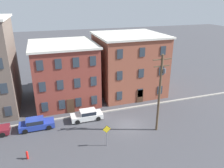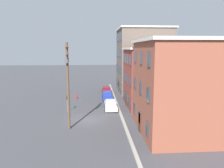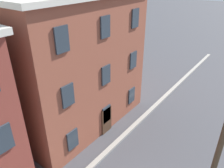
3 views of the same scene
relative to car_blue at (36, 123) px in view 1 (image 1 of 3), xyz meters
The scene contains 9 objects.
ground_plane 12.06m from the car_blue, 14.85° to the right, with size 200.00×200.00×0.00m, color #424247.
kerb_strip 11.74m from the car_blue, ahead, with size 56.00×0.36×0.16m, color #9E998E.
apartment_midblock 10.20m from the car_blue, 58.59° to the left, with size 10.11×10.70×9.48m.
apartment_far 18.60m from the car_blue, 26.72° to the left, with size 11.24×10.93×10.32m.
car_blue is the anchor object (origin of this frame).
car_white 6.78m from the car_blue, ahead, with size 4.40×1.92×1.43m.
caution_sign 10.02m from the car_blue, 39.71° to the right, with size 1.00×0.08×2.74m.
utility_pole 16.39m from the car_blue, 19.44° to the right, with size 2.40×0.44×10.00m.
fire_hydrant 5.92m from the car_blue, 99.45° to the right, with size 0.24×0.34×0.96m.
Camera 1 is at (-9.96, -23.30, 15.84)m, focal length 35.00 mm.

